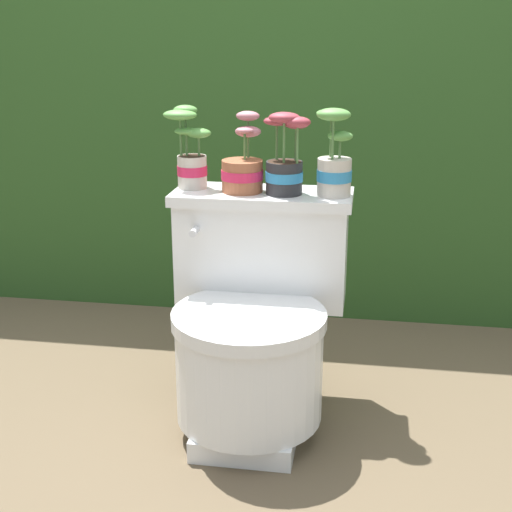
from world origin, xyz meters
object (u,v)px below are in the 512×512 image
at_px(potted_plant_midright, 334,162).
at_px(potted_plant_left, 190,154).
at_px(toilet, 254,323).
at_px(potted_plant_middle, 285,163).
at_px(potted_plant_midleft, 243,168).

bearing_deg(potted_plant_midright, potted_plant_left, 175.27).
height_order(toilet, potted_plant_middle, potted_plant_middle).
relative_size(potted_plant_left, potted_plant_middle, 1.03).
bearing_deg(potted_plant_midleft, potted_plant_middle, -7.20).
bearing_deg(potted_plant_midleft, toilet, -69.39).
xyz_separation_m(potted_plant_midleft, potted_plant_midright, (0.26, -0.01, 0.03)).
distance_m(potted_plant_left, potted_plant_middle, 0.28).
height_order(potted_plant_left, potted_plant_midleft, potted_plant_left).
bearing_deg(toilet, potted_plant_left, 141.52).
relative_size(toilet, potted_plant_midright, 2.64).
relative_size(potted_plant_left, potted_plant_midleft, 1.07).
xyz_separation_m(potted_plant_left, potted_plant_midright, (0.42, -0.03, -0.00)).
bearing_deg(potted_plant_left, potted_plant_midleft, -7.45).
distance_m(potted_plant_left, potted_plant_midright, 0.42).
bearing_deg(potted_plant_midleft, potted_plant_midright, -3.06).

